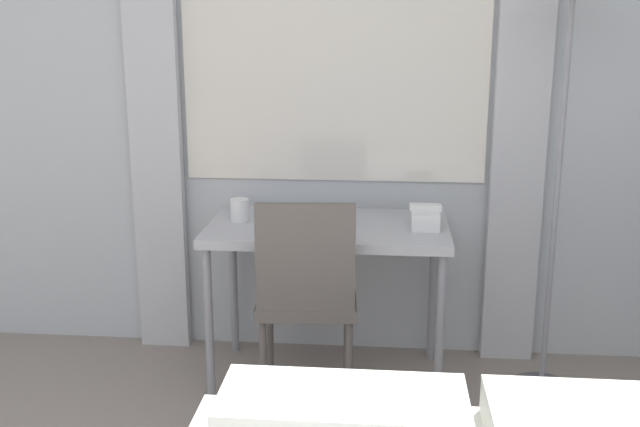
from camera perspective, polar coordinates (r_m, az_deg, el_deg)
The scene contains 6 objects.
wall_back_with_window at distance 3.51m, azimuth -0.68°, elevation 10.77°, with size 4.86×0.13×2.70m.
desk at distance 3.25m, azimuth 0.61°, elevation -1.94°, with size 1.03×0.60×0.73m.
desk_chair at distance 3.01m, azimuth -1.04°, elevation -5.87°, with size 0.43×0.43×0.92m.
telephone at distance 3.20m, azimuth 8.02°, elevation -0.30°, with size 0.13×0.17×0.10m.
book at distance 3.20m, azimuth -0.14°, elevation -0.73°, with size 0.30×0.24×0.02m.
mug at distance 3.28m, azimuth -6.13°, elevation 0.26°, with size 0.08×0.08×0.10m.
Camera 1 is at (0.37, -0.59, 1.58)m, focal length 42.00 mm.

